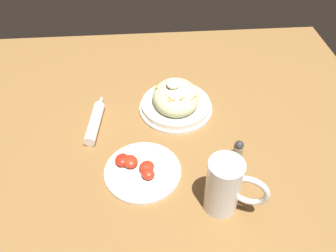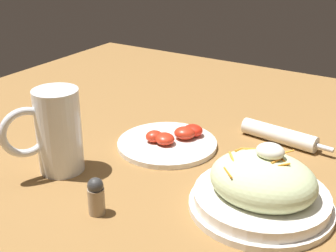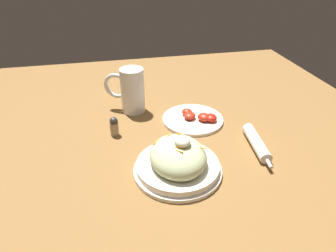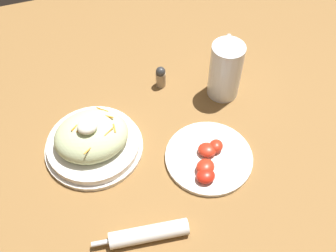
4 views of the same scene
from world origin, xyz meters
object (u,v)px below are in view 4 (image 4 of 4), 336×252
beer_mug (225,71)px  salt_shaker (161,76)px  salad_plate (92,140)px  napkin_roll (148,234)px  tomato_plate (209,158)px

beer_mug → salt_shaker: 0.17m
salad_plate → salt_shaker: (0.22, 0.15, -0.01)m
napkin_roll → salt_shaker: size_ratio=3.14×
beer_mug → tomato_plate: size_ratio=0.77×
tomato_plate → salt_shaker: (-0.03, 0.27, 0.02)m
salad_plate → beer_mug: 0.38m
napkin_roll → salt_shaker: (0.16, 0.41, 0.01)m
salad_plate → salt_shaker: salad_plate is taller
beer_mug → napkin_roll: bearing=-132.9°
tomato_plate → beer_mug: bearing=58.6°
napkin_roll → salt_shaker: 0.44m
beer_mug → tomato_plate: 0.24m
salt_shaker → napkin_roll: bearing=-111.2°
salad_plate → tomato_plate: bearing=-25.5°
salad_plate → beer_mug: bearing=12.0°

